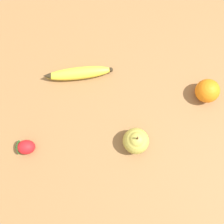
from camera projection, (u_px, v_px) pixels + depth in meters
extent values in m
plane|color=olive|center=(99.00, 94.00, 0.78)|extent=(3.00, 3.00, 0.00)
ellipsoid|color=yellow|center=(79.00, 73.00, 0.77)|extent=(0.18, 0.14, 0.04)
cone|color=#2D2314|center=(47.00, 76.00, 0.76)|extent=(0.03, 0.03, 0.03)
sphere|color=#2D2314|center=(111.00, 70.00, 0.78)|extent=(0.01, 0.01, 0.01)
sphere|color=orange|center=(207.00, 91.00, 0.74)|extent=(0.07, 0.07, 0.07)
sphere|color=#B7AD47|center=(136.00, 141.00, 0.70)|extent=(0.07, 0.07, 0.07)
sphere|color=#B7AD47|center=(137.00, 140.00, 0.68)|extent=(0.04, 0.04, 0.04)
cylinder|color=#4C3319|center=(137.00, 138.00, 0.66)|extent=(0.01, 0.01, 0.02)
ellipsoid|color=red|center=(26.00, 147.00, 0.72)|extent=(0.06, 0.06, 0.04)
cone|color=#337A33|center=(17.00, 147.00, 0.71)|extent=(0.03, 0.04, 0.04)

